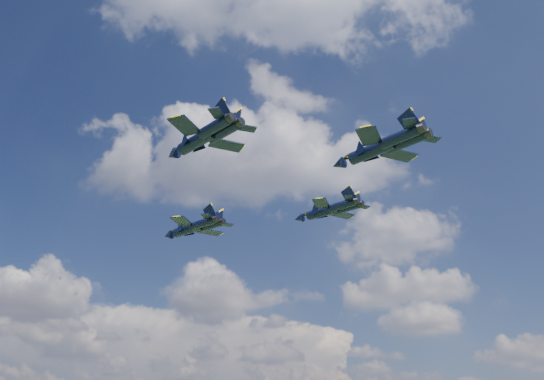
{
  "coord_description": "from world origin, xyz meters",
  "views": [
    {
      "loc": [
        8.42,
        -76.74,
        19.35
      ],
      "look_at": [
        0.17,
        2.65,
        56.2
      ],
      "focal_mm": 35.0,
      "sensor_mm": 36.0,
      "label": 1
    }
  ],
  "objects": [
    {
      "name": "jet_slot",
      "position": [
        15.38,
        -8.7,
        56.36
      ],
      "size": [
        15.7,
        13.71,
        4.03
      ],
      "rotation": [
        0.0,
        0.0,
        0.9
      ],
      "color": "black"
    },
    {
      "name": "jet_left",
      "position": [
        -9.65,
        -11.45,
        57.9
      ],
      "size": [
        15.49,
        13.67,
        3.99
      ],
      "rotation": [
        0.0,
        0.0,
        0.89
      ],
      "color": "black"
    },
    {
      "name": "jet_right",
      "position": [
        7.99,
        18.16,
        58.26
      ],
      "size": [
        15.34,
        11.89,
        3.79
      ],
      "rotation": [
        0.0,
        0.0,
        1.0
      ],
      "color": "black"
    },
    {
      "name": "jet_lead",
      "position": [
        -17.28,
        14.79,
        54.42
      ],
      "size": [
        15.34,
        11.75,
        3.78
      ],
      "rotation": [
        0.0,
        0.0,
        1.01
      ],
      "color": "black"
    }
  ]
}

